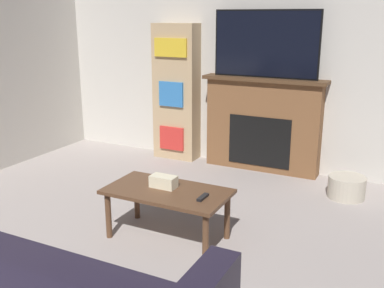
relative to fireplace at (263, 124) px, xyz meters
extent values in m
cube|color=beige|center=(-0.18, 0.14, 0.78)|extent=(6.36, 0.06, 2.70)
cube|color=brown|center=(0.00, 0.00, -0.02)|extent=(1.38, 0.22, 1.09)
cube|color=black|center=(0.00, -0.11, -0.19)|extent=(0.76, 0.01, 0.60)
cube|color=#4C331E|center=(0.00, -0.02, 0.54)|extent=(1.48, 0.28, 0.04)
cube|color=black|center=(0.00, -0.02, 0.94)|extent=(1.24, 0.03, 0.77)
cube|color=black|center=(0.00, -0.03, 0.94)|extent=(1.20, 0.01, 0.73)
cube|color=brown|center=(-0.15, -2.07, -0.15)|extent=(1.03, 0.55, 0.03)
cylinder|color=brown|center=(-0.60, -2.29, -0.37)|extent=(0.05, 0.05, 0.41)
cylinder|color=brown|center=(0.31, -2.29, -0.37)|extent=(0.05, 0.05, 0.41)
cylinder|color=brown|center=(-0.60, -1.85, -0.37)|extent=(0.05, 0.05, 0.41)
cylinder|color=brown|center=(0.31, -1.85, -0.37)|extent=(0.05, 0.05, 0.41)
cube|color=beige|center=(-0.20, -2.03, -0.08)|extent=(0.22, 0.12, 0.10)
cube|color=black|center=(0.19, -2.10, -0.12)|extent=(0.04, 0.15, 0.02)
cube|color=tan|center=(-1.17, -0.02, 0.30)|extent=(0.58, 0.26, 1.74)
cube|color=red|center=(-1.17, -0.16, -0.28)|extent=(0.34, 0.03, 0.30)
cube|color=#2D70B7|center=(-1.17, -0.16, 0.30)|extent=(0.34, 0.03, 0.31)
cube|color=gold|center=(-1.17, -0.16, 0.88)|extent=(0.45, 0.03, 0.23)
cylinder|color=#BCB29E|center=(1.08, -0.47, -0.46)|extent=(0.38, 0.38, 0.23)
camera|label=1|loc=(1.59, -5.08, 1.26)|focal=42.00mm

